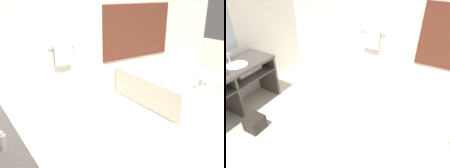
{
  "view_description": "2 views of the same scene",
  "coord_description": "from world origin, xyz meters",
  "views": [
    {
      "loc": [
        -2.01,
        -1.86,
        2.03
      ],
      "look_at": [
        -0.1,
        0.92,
        0.76
      ],
      "focal_mm": 40.0,
      "sensor_mm": 36.0,
      "label": 1
    },
    {
      "loc": [
        1.12,
        -1.66,
        2.54
      ],
      "look_at": [
        -0.28,
        0.78,
        0.72
      ],
      "focal_mm": 35.0,
      "sensor_mm": 36.0,
      "label": 2
    }
  ],
  "objects": [
    {
      "name": "bathtub",
      "position": [
        1.4,
        1.3,
        0.29
      ],
      "size": [
        1.1,
        1.79,
        0.65
      ],
      "color": "silver",
      "rests_on": "ground_plane"
    },
    {
      "name": "ground_plane",
      "position": [
        0.0,
        0.0,
        0.0
      ],
      "size": [
        16.0,
        16.0,
        0.0
      ],
      "primitive_type": "plane",
      "color": "beige",
      "rests_on": "ground"
    },
    {
      "name": "wall_back_with_blinds",
      "position": [
        0.05,
        2.23,
        1.34
      ],
      "size": [
        7.4,
        0.13,
        2.7
      ],
      "color": "white",
      "rests_on": "ground_plane"
    },
    {
      "name": "soap_dispenser",
      "position": [
        -1.78,
        -0.05,
        0.93
      ],
      "size": [
        0.05,
        0.05,
        0.17
      ],
      "color": "gray",
      "rests_on": "vanity_counter"
    }
  ]
}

